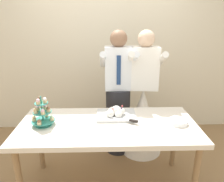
{
  "coord_description": "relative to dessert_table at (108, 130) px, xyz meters",
  "views": [
    {
      "loc": [
        -0.01,
        -1.9,
        1.79
      ],
      "look_at": [
        0.05,
        0.15,
        1.07
      ],
      "focal_mm": 33.66,
      "sensor_mm": 36.0,
      "label": 1
    }
  ],
  "objects": [
    {
      "name": "main_cake_tray",
      "position": [
        0.09,
        0.17,
        0.11
      ],
      "size": [
        0.42,
        0.36,
        0.13
      ],
      "color": "silver",
      "rests_on": "dessert_table"
    },
    {
      "name": "dessert_table",
      "position": [
        0.0,
        0.0,
        0.0
      ],
      "size": [
        1.8,
        0.8,
        0.78
      ],
      "color": "silver",
      "rests_on": "ground_plane"
    },
    {
      "name": "person_bride",
      "position": [
        0.47,
        0.67,
        -0.12
      ],
      "size": [
        0.56,
        0.56,
        1.66
      ],
      "color": "white",
      "rests_on": "ground_plane"
    },
    {
      "name": "rear_wall",
      "position": [
        0.0,
        1.43,
        0.75
      ],
      "size": [
        5.2,
        0.1,
        2.9
      ],
      "primitive_type": "cube",
      "color": "beige",
      "rests_on": "ground_plane"
    },
    {
      "name": "person_groom",
      "position": [
        0.14,
        0.68,
        0.05
      ],
      "size": [
        0.46,
        0.49,
        1.66
      ],
      "color": "#232328",
      "rests_on": "ground_plane"
    },
    {
      "name": "cupcake_stand",
      "position": [
        -0.64,
        -0.0,
        0.19
      ],
      "size": [
        0.23,
        0.23,
        0.31
      ],
      "color": "teal",
      "rests_on": "dessert_table"
    },
    {
      "name": "plate_stack",
      "position": [
        0.71,
        -0.02,
        0.1
      ],
      "size": [
        0.19,
        0.19,
        0.04
      ],
      "color": "white",
      "rests_on": "dessert_table"
    }
  ]
}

